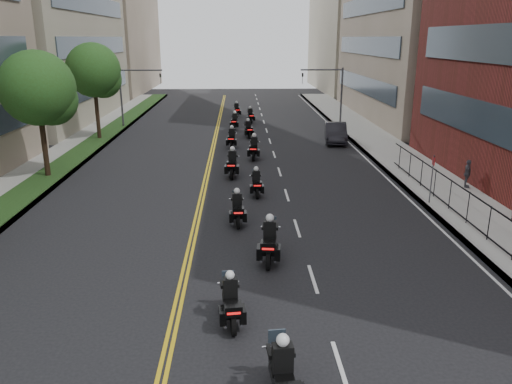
% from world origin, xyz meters
% --- Properties ---
extents(sidewalk_right, '(4.00, 90.00, 0.15)m').
position_xyz_m(sidewalk_right, '(12.00, 25.00, 0.07)').
color(sidewalk_right, gray).
rests_on(sidewalk_right, ground).
extents(sidewalk_left, '(4.00, 90.00, 0.15)m').
position_xyz_m(sidewalk_left, '(-12.00, 25.00, 0.07)').
color(sidewalk_left, gray).
rests_on(sidewalk_left, ground).
extents(grass_strip, '(2.00, 90.00, 0.04)m').
position_xyz_m(grass_strip, '(-11.20, 25.00, 0.17)').
color(grass_strip, '#1D3A15').
rests_on(grass_strip, sidewalk_left).
extents(building_right_far, '(15.00, 28.00, 26.00)m').
position_xyz_m(building_right_far, '(21.50, 78.00, 13.00)').
color(building_right_far, gray).
rests_on(building_right_far, ground).
extents(building_left_far, '(16.00, 28.00, 26.00)m').
position_xyz_m(building_left_far, '(-22.00, 78.00, 13.00)').
color(building_left_far, gray).
rests_on(building_left_far, ground).
extents(iron_fence, '(0.05, 28.00, 1.50)m').
position_xyz_m(iron_fence, '(11.00, 12.00, 0.90)').
color(iron_fence, black).
rests_on(iron_fence, sidewalk_right).
extents(traffic_signal_right, '(4.09, 0.20, 5.60)m').
position_xyz_m(traffic_signal_right, '(9.54, 42.00, 3.70)').
color(traffic_signal_right, '#3F3F44').
rests_on(traffic_signal_right, ground).
extents(traffic_signal_left, '(4.09, 0.20, 5.60)m').
position_xyz_m(traffic_signal_left, '(-9.54, 42.00, 3.70)').
color(traffic_signal_left, '#3F3F44').
rests_on(traffic_signal_left, ground).
extents(motorcycle_1, '(0.68, 2.49, 1.84)m').
position_xyz_m(motorcycle_1, '(1.56, 3.59, 0.73)').
color(motorcycle_1, black).
rests_on(motorcycle_1, ground).
extents(motorcycle_2, '(0.64, 2.23, 1.65)m').
position_xyz_m(motorcycle_2, '(0.29, 7.27, 0.65)').
color(motorcycle_2, black).
rests_on(motorcycle_2, ground).
extents(motorcycle_3, '(0.73, 2.53, 1.87)m').
position_xyz_m(motorcycle_3, '(1.72, 11.62, 0.74)').
color(motorcycle_3, black).
rests_on(motorcycle_3, ground).
extents(motorcycle_4, '(0.56, 2.29, 1.69)m').
position_xyz_m(motorcycle_4, '(0.48, 15.72, 0.67)').
color(motorcycle_4, black).
rests_on(motorcycle_4, ground).
extents(motorcycle_5, '(0.50, 2.17, 1.60)m').
position_xyz_m(motorcycle_5, '(1.52, 20.07, 0.63)').
color(motorcycle_5, black).
rests_on(motorcycle_5, ground).
extents(motorcycle_6, '(0.63, 2.55, 1.88)m').
position_xyz_m(motorcycle_6, '(0.17, 24.04, 0.74)').
color(motorcycle_6, black).
rests_on(motorcycle_6, ground).
extents(motorcycle_7, '(0.67, 2.49, 1.84)m').
position_xyz_m(motorcycle_7, '(1.67, 28.70, 0.73)').
color(motorcycle_7, black).
rests_on(motorcycle_7, ground).
extents(motorcycle_8, '(0.59, 2.39, 1.76)m').
position_xyz_m(motorcycle_8, '(0.05, 32.53, 0.70)').
color(motorcycle_8, black).
rests_on(motorcycle_8, ground).
extents(motorcycle_9, '(0.68, 2.26, 1.67)m').
position_xyz_m(motorcycle_9, '(1.43, 36.68, 0.66)').
color(motorcycle_9, black).
rests_on(motorcycle_9, ground).
extents(motorcycle_10, '(0.63, 2.35, 1.74)m').
position_xyz_m(motorcycle_10, '(0.23, 40.85, 0.69)').
color(motorcycle_10, black).
rests_on(motorcycle_10, ground).
extents(motorcycle_11, '(0.63, 2.29, 1.69)m').
position_xyz_m(motorcycle_11, '(1.81, 44.53, 0.67)').
color(motorcycle_11, black).
rests_on(motorcycle_11, ground).
extents(motorcycle_12, '(0.65, 2.30, 1.70)m').
position_xyz_m(motorcycle_12, '(0.41, 48.70, 0.67)').
color(motorcycle_12, black).
rests_on(motorcycle_12, ground).
extents(parked_sedan, '(2.33, 5.01, 1.59)m').
position_xyz_m(parked_sedan, '(8.60, 34.37, 0.80)').
color(parked_sedan, black).
rests_on(parked_sedan, ground).
extents(pedestrian_c, '(0.69, 1.01, 1.60)m').
position_xyz_m(pedestrian_c, '(13.50, 20.65, 0.95)').
color(pedestrian_c, '#45444C').
rests_on(pedestrian_c, sidewalk_right).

